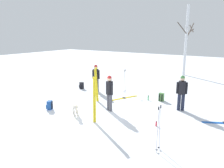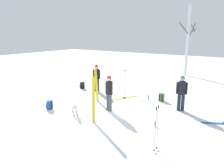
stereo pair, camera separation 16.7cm
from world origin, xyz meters
TOP-DOWN VIEW (x-y plane):
  - ground_plane at (0.00, 0.00)m, footprint 60.00×60.00m
  - person_0 at (2.95, 3.30)m, footprint 0.49×0.34m
  - person_1 at (-2.60, 3.87)m, footprint 0.51×0.34m
  - person_2 at (0.10, 1.39)m, footprint 0.49×0.34m
  - dog at (-0.85, 0.03)m, footprint 0.71×0.62m
  - ski_pair_planted_0 at (0.39, -0.14)m, footprint 0.08×0.15m
  - ski_pair_planted_1 at (-1.29, 2.20)m, footprint 0.14×0.21m
  - ski_pair_lying_1 at (-0.36, 3.50)m, footprint 0.98×1.82m
  - ski_poles_0 at (3.45, -0.85)m, footprint 0.07×0.28m
  - ski_poles_1 at (-1.00, 4.73)m, footprint 0.07×0.24m
  - backpack_0 at (-3.84, 3.89)m, footprint 0.31×0.33m
  - backpack_1 at (1.62, 4.23)m, footprint 0.26×0.29m
  - backpack_2 at (-2.42, -0.10)m, footprint 0.34×0.32m
  - water_bottle_0 at (0.97, 3.95)m, footprint 0.06×0.06m
  - water_bottle_1 at (2.69, 0.90)m, footprint 0.06×0.06m
  - birch_tree_0 at (0.48, 12.63)m, footprint 1.39×1.39m

SIDE VIEW (x-z plane):
  - ground_plane at x=0.00m, z-range 0.00..0.00m
  - ski_pair_lying_1 at x=-0.36m, z-range -0.01..0.03m
  - water_bottle_1 at x=2.69m, z-range -0.01..0.21m
  - water_bottle_0 at x=0.97m, z-range -0.01..0.28m
  - backpack_0 at x=-3.84m, z-range -0.01..0.43m
  - backpack_1 at x=1.62m, z-range -0.01..0.43m
  - backpack_2 at x=-2.42m, z-range -0.01..0.43m
  - dog at x=-0.85m, z-range 0.10..0.67m
  - ski_poles_1 at x=-1.00m, z-range 0.05..1.48m
  - ski_poles_0 at x=3.45m, z-range 0.05..1.55m
  - ski_pair_planted_1 at x=-1.29m, z-range -0.01..1.87m
  - ski_pair_planted_0 at x=0.39m, z-range -0.01..1.94m
  - person_0 at x=2.95m, z-range 0.12..1.84m
  - person_1 at x=-2.60m, z-range 0.12..1.84m
  - person_2 at x=0.10m, z-range 0.12..1.84m
  - birch_tree_0 at x=0.48m, z-range 0.08..6.04m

